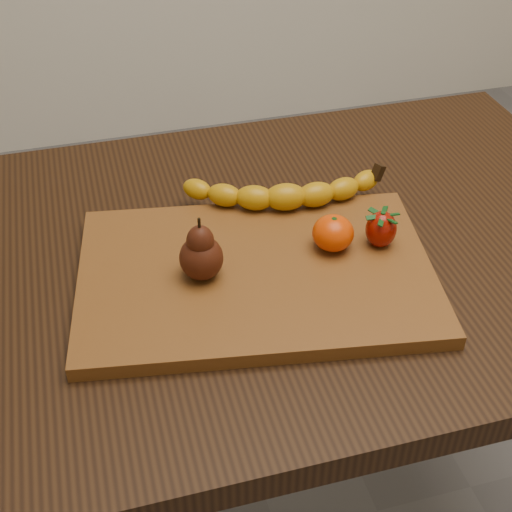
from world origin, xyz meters
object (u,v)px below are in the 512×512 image
object	(u,v)px
table	(287,295)
cutting_board	(256,274)
mandarin	(333,233)
pear	(201,248)

from	to	relation	value
table	cutting_board	xyz separation A→B (m)	(-0.06, -0.06, 0.11)
mandarin	table	bearing A→B (deg)	131.58
cutting_board	mandarin	world-z (taller)	mandarin
pear	mandarin	distance (m)	0.18
table	mandarin	world-z (taller)	mandarin
pear	mandarin	bearing A→B (deg)	3.29
mandarin	cutting_board	bearing A→B (deg)	-171.85
table	mandarin	distance (m)	0.16
table	pear	bearing A→B (deg)	-155.93
cutting_board	pear	size ratio (longest dim) A/B	5.24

